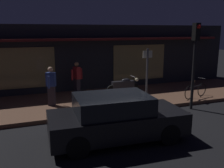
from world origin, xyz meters
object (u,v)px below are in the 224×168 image
(person_bystander, at_px, (77,78))
(sign_post, at_px, (147,72))
(bicycle_parked, at_px, (196,90))
(traffic_light_pole, at_px, (195,51))
(person_photographer, at_px, (51,85))
(parked_car_far, at_px, (116,118))
(motorcycle, at_px, (124,86))

(person_bystander, height_order, sign_post, sign_post)
(bicycle_parked, height_order, traffic_light_pole, traffic_light_pole)
(bicycle_parked, xyz_separation_m, sign_post, (-2.59, 0.11, 1.00))
(bicycle_parked, xyz_separation_m, traffic_light_pole, (-1.00, -0.98, 1.97))
(bicycle_parked, height_order, person_bystander, person_bystander)
(sign_post, bearing_deg, person_bystander, 138.79)
(bicycle_parked, relative_size, traffic_light_pole, 0.45)
(person_photographer, bearing_deg, parked_car_far, -69.65)
(person_bystander, distance_m, parked_car_far, 5.08)
(motorcycle, bearing_deg, person_photographer, -174.85)
(bicycle_parked, bearing_deg, traffic_light_pole, -135.50)
(parked_car_far, bearing_deg, person_photographer, 110.35)
(sign_post, xyz_separation_m, traffic_light_pole, (1.59, -1.09, 0.97))
(parked_car_far, bearing_deg, motorcycle, 63.70)
(motorcycle, bearing_deg, parked_car_far, -116.30)
(motorcycle, relative_size, person_photographer, 1.02)
(traffic_light_pole, bearing_deg, person_photographer, 159.09)
(traffic_light_pole, height_order, parked_car_far, traffic_light_pole)
(person_photographer, bearing_deg, sign_post, -14.69)
(motorcycle, xyz_separation_m, person_bystander, (-2.08, 0.92, 0.38))
(motorcycle, distance_m, bicycle_parked, 3.43)
(parked_car_far, bearing_deg, person_bystander, 90.37)
(bicycle_parked, height_order, person_photographer, person_photographer)
(motorcycle, bearing_deg, person_bystander, 156.26)
(parked_car_far, bearing_deg, sign_post, 47.42)
(person_bystander, bearing_deg, sign_post, -41.21)
(motorcycle, height_order, sign_post, sign_post)
(bicycle_parked, relative_size, person_bystander, 0.96)
(sign_post, bearing_deg, person_photographer, 165.31)
(motorcycle, relative_size, person_bystander, 1.02)
(parked_car_far, bearing_deg, bicycle_parked, 27.51)
(person_photographer, relative_size, sign_post, 0.70)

